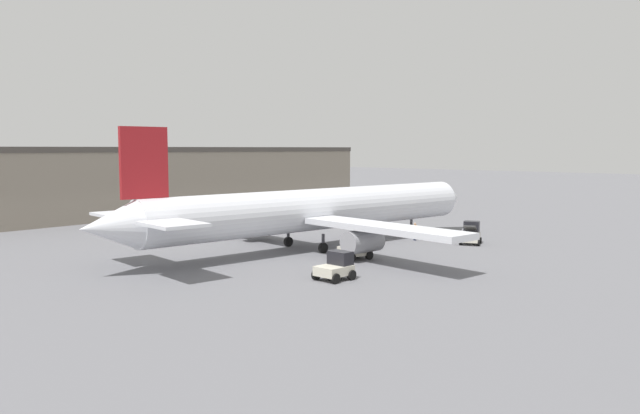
# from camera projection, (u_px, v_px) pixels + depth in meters

# --- Properties ---
(ground_plane) EXTENTS (400.00, 400.00, 0.00)m
(ground_plane) POSITION_uv_depth(u_px,v_px,m) (320.00, 247.00, 58.65)
(ground_plane) COLOR slate
(terminal_building) EXTENTS (96.12, 15.21, 9.48)m
(terminal_building) POSITION_uv_depth(u_px,v_px,m) (87.00, 182.00, 84.39)
(terminal_building) COLOR gray
(terminal_building) RESTS_ON ground_plane
(airplane) EXTENTS (43.90, 35.50, 10.90)m
(airplane) POSITION_uv_depth(u_px,v_px,m) (312.00, 210.00, 57.70)
(airplane) COLOR silver
(airplane) RESTS_ON ground_plane
(ground_crew_worker) EXTENTS (0.40, 0.40, 1.81)m
(ground_crew_worker) POSITION_uv_depth(u_px,v_px,m) (415.00, 231.00, 63.05)
(ground_crew_worker) COLOR #1E2338
(ground_crew_worker) RESTS_ON ground_plane
(baggage_tug) EXTENTS (2.52, 2.26, 1.99)m
(baggage_tug) POSITION_uv_depth(u_px,v_px,m) (336.00, 267.00, 44.19)
(baggage_tug) COLOR beige
(baggage_tug) RESTS_ON ground_plane
(belt_loader_truck) EXTENTS (2.97, 2.64, 2.18)m
(belt_loader_truck) POSITION_uv_depth(u_px,v_px,m) (471.00, 234.00, 60.67)
(belt_loader_truck) COLOR beige
(belt_loader_truck) RESTS_ON ground_plane
(pushback_tug) EXTENTS (2.98, 2.22, 2.30)m
(pushback_tug) POSITION_uv_depth(u_px,v_px,m) (357.00, 247.00, 52.33)
(pushback_tug) COLOR beige
(pushback_tug) RESTS_ON ground_plane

